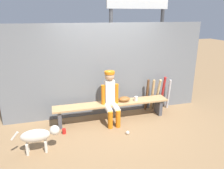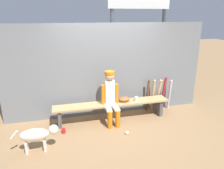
{
  "view_description": "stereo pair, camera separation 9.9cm",
  "coord_description": "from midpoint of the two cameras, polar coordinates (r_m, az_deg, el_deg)",
  "views": [
    {
      "loc": [
        -1.27,
        -4.53,
        2.41
      ],
      "look_at": [
        0.0,
        0.0,
        0.89
      ],
      "focal_mm": 34.73,
      "sensor_mm": 36.0,
      "label": 1
    },
    {
      "loc": [
        -1.18,
        -4.55,
        2.41
      ],
      "look_at": [
        0.0,
        0.0,
        0.89
      ],
      "focal_mm": 34.73,
      "sensor_mm": 36.0,
      "label": 2
    }
  ],
  "objects": [
    {
      "name": "dugout_bench",
      "position": [
        5.13,
        -0.55,
        -5.74
      ],
      "size": [
        2.73,
        0.36,
        0.44
      ],
      "color": "tan",
      "rests_on": "ground_plane"
    },
    {
      "name": "bat_aluminum_silver",
      "position": [
        5.92,
        14.22,
        -2.47
      ],
      "size": [
        0.08,
        0.14,
        0.8
      ],
      "primitive_type": "cylinder",
      "rotation": [
        0.08,
        0.0,
        0.16
      ],
      "color": "#B7B7BC",
      "rests_on": "ground_plane"
    },
    {
      "name": "ground_plane",
      "position": [
        5.28,
        -0.54,
        -9.21
      ],
      "size": [
        30.0,
        30.0,
        0.0
      ],
      "primitive_type": "plane",
      "color": "olive"
    },
    {
      "name": "cup_on_bench",
      "position": [
        5.22,
        5.8,
        -3.72
      ],
      "size": [
        0.08,
        0.08,
        0.11
      ],
      "primitive_type": "cylinder",
      "color": "silver",
      "rests_on": "dugout_bench"
    },
    {
      "name": "baseball",
      "position": [
        4.68,
        3.52,
        -12.54
      ],
      "size": [
        0.07,
        0.07,
        0.07
      ],
      "primitive_type": "sphere",
      "color": "white",
      "rests_on": "ground_plane"
    },
    {
      "name": "player_seated",
      "position": [
        4.91,
        -0.88,
        -3.07
      ],
      "size": [
        0.41,
        0.55,
        1.21
      ],
      "color": "silver",
      "rests_on": "ground_plane"
    },
    {
      "name": "bat_aluminum_red",
      "position": [
        5.84,
        12.7,
        -2.14
      ],
      "size": [
        0.1,
        0.2,
        0.9
      ],
      "primitive_type": "cylinder",
      "rotation": [
        0.14,
        0.0,
        0.19
      ],
      "color": "#B22323",
      "rests_on": "ground_plane"
    },
    {
      "name": "bat_wood_dark",
      "position": [
        5.67,
        8.67,
        -2.72
      ],
      "size": [
        0.07,
        0.17,
        0.86
      ],
      "primitive_type": "cylinder",
      "rotation": [
        0.13,
        0.0,
        0.02
      ],
      "color": "brown",
      "rests_on": "ground_plane"
    },
    {
      "name": "cup_on_ground",
      "position": [
        4.81,
        -13.1,
        -11.9
      ],
      "size": [
        0.08,
        0.08,
        0.11
      ],
      "primitive_type": "cylinder",
      "color": "red",
      "rests_on": "ground_plane"
    },
    {
      "name": "bat_wood_natural",
      "position": [
        5.77,
        11.41,
        -2.53
      ],
      "size": [
        0.08,
        0.27,
        0.85
      ],
      "primitive_type": "cylinder",
      "rotation": [
        0.24,
        0.0,
        0.07
      ],
      "color": "tan",
      "rests_on": "ground_plane"
    },
    {
      "name": "baseball_glove",
      "position": [
        5.16,
        2.69,
        -3.85
      ],
      "size": [
        0.28,
        0.2,
        0.12
      ],
      "primitive_type": "ellipsoid",
      "color": "brown",
      "rests_on": "dugout_bench"
    },
    {
      "name": "dog",
      "position": [
        4.23,
        -19.38,
        -12.55
      ],
      "size": [
        0.84,
        0.2,
        0.49
      ],
      "color": "beige",
      "rests_on": "ground_plane"
    },
    {
      "name": "bat_wood_tan",
      "position": [
        5.72,
        10.09,
        -2.72
      ],
      "size": [
        0.07,
        0.16,
        0.84
      ],
      "primitive_type": "cylinder",
      "rotation": [
        0.11,
        0.0,
        0.05
      ],
      "color": "tan",
      "rests_on": "ground_plane"
    },
    {
      "name": "chainlink_fence",
      "position": [
        5.26,
        -1.74,
        3.71
      ],
      "size": [
        4.95,
        0.03,
        2.24
      ],
      "primitive_type": "cube",
      "color": "slate",
      "rests_on": "ground_plane"
    },
    {
      "name": "scoreboard",
      "position": [
        6.33,
        6.91,
        17.99
      ],
      "size": [
        2.04,
        0.27,
        3.51
      ],
      "color": "#3F3F42",
      "rests_on": "ground_plane"
    }
  ]
}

